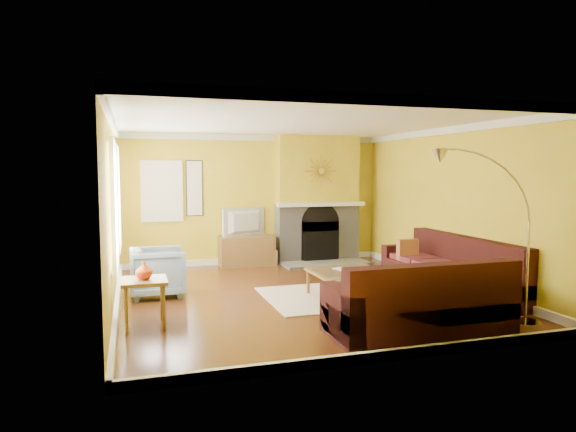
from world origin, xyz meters
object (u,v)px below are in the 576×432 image
object	(u,v)px
coffee_table	(349,285)
media_console	(247,251)
sectional_sofa	(398,274)
armchair	(158,272)
arc_lamp	(488,241)
side_table	(145,303)

from	to	relation	value
coffee_table	media_console	bearing A→B (deg)	105.33
sectional_sofa	armchair	world-z (taller)	sectional_sofa
coffee_table	media_console	xyz separation A→B (m)	(-0.88, 3.22, 0.09)
coffee_table	media_console	world-z (taller)	media_console
arc_lamp	media_console	bearing A→B (deg)	110.08
sectional_sofa	media_console	distance (m)	3.95
coffee_table	arc_lamp	xyz separation A→B (m)	(0.98, -1.89, 0.88)
side_table	arc_lamp	size ratio (longest dim) A/B	0.28
media_console	sectional_sofa	bearing A→B (deg)	-68.48
sectional_sofa	armchair	size ratio (longest dim) A/B	4.18
sectional_sofa	arc_lamp	distance (m)	1.63
side_table	arc_lamp	world-z (taller)	arc_lamp
media_console	arc_lamp	xyz separation A→B (m)	(1.87, -5.11, 0.79)
sectional_sofa	coffee_table	size ratio (longest dim) A/B	3.20
media_console	armchair	bearing A→B (deg)	-131.33
coffee_table	armchair	xyz separation A→B (m)	(-2.77, 1.08, 0.16)
media_console	side_table	size ratio (longest dim) A/B	1.84
media_console	armchair	xyz separation A→B (m)	(-1.88, -2.14, 0.07)
armchair	sectional_sofa	bearing A→B (deg)	-114.71
side_table	sectional_sofa	bearing A→B (deg)	1.24
arc_lamp	sectional_sofa	bearing A→B (deg)	106.28
coffee_table	arc_lamp	distance (m)	2.31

